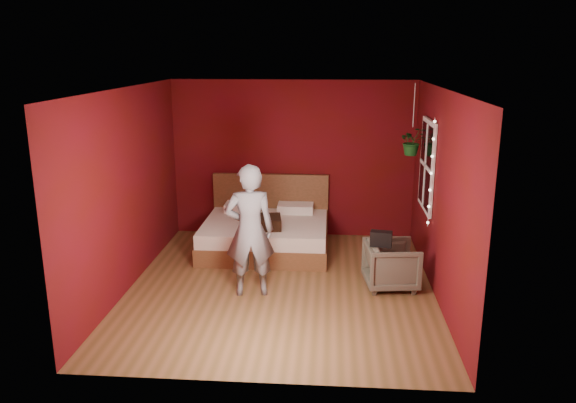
% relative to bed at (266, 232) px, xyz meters
% --- Properties ---
extents(floor, '(4.50, 4.50, 0.00)m').
position_rel_bed_xyz_m(floor, '(0.37, -1.47, -0.28)').
color(floor, brown).
rests_on(floor, ground).
extents(room_walls, '(4.04, 4.54, 2.62)m').
position_rel_bed_xyz_m(room_walls, '(0.37, -1.47, 1.40)').
color(room_walls, '#5B0916').
rests_on(room_walls, ground).
extents(window, '(0.05, 0.97, 1.27)m').
position_rel_bed_xyz_m(window, '(2.33, -0.57, 1.22)').
color(window, white).
rests_on(window, room_walls).
extents(fairy_lights, '(0.04, 0.04, 1.45)m').
position_rel_bed_xyz_m(fairy_lights, '(2.31, -1.10, 1.22)').
color(fairy_lights, silver).
rests_on(fairy_lights, room_walls).
extents(bed, '(1.93, 1.64, 1.06)m').
position_rel_bed_xyz_m(bed, '(0.00, 0.00, 0.00)').
color(bed, brown).
rests_on(bed, ground).
extents(person, '(0.68, 0.51, 1.71)m').
position_rel_bed_xyz_m(person, '(-0.01, -1.72, 0.58)').
color(person, slate).
rests_on(person, ground).
extents(armchair, '(0.76, 0.74, 0.62)m').
position_rel_bed_xyz_m(armchair, '(1.82, -1.35, 0.03)').
color(armchair, '#575244').
rests_on(armchair, ground).
extents(handbag, '(0.29, 0.18, 0.20)m').
position_rel_bed_xyz_m(handbag, '(1.66, -1.49, 0.44)').
color(handbag, black).
rests_on(handbag, armchair).
extents(throw_pillow, '(0.53, 0.53, 0.17)m').
position_rel_bed_xyz_m(throw_pillow, '(0.03, -0.42, 0.29)').
color(throw_pillow, black).
rests_on(throw_pillow, bed).
extents(hanging_plant, '(0.46, 0.43, 1.04)m').
position_rel_bed_xyz_m(hanging_plant, '(2.17, -0.14, 1.49)').
color(hanging_plant, silver).
rests_on(hanging_plant, room_walls).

